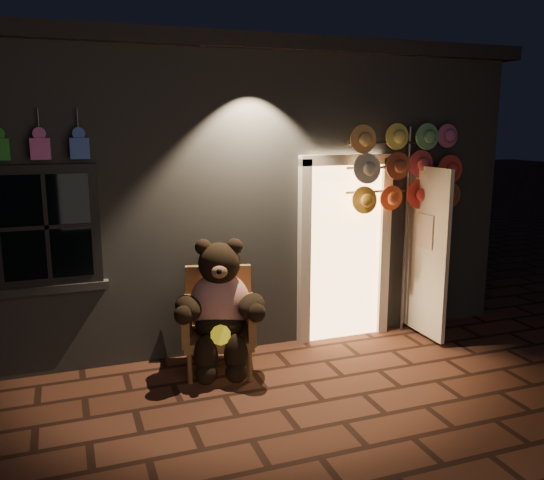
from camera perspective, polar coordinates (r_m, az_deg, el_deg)
ground at (r=5.43m, az=0.95°, el=-16.34°), size 60.00×60.00×0.00m
shop_building at (r=8.68m, az=-8.55°, el=6.03°), size 7.30×5.95×3.51m
wicker_armchair at (r=6.07m, az=-5.27°, el=-7.87°), size 0.86×0.81×1.06m
teddy_bear at (r=5.89m, az=-5.17°, el=-6.63°), size 0.97×0.86×1.37m
hat_rack at (r=6.91m, az=13.28°, el=6.83°), size 1.46×0.22×2.52m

